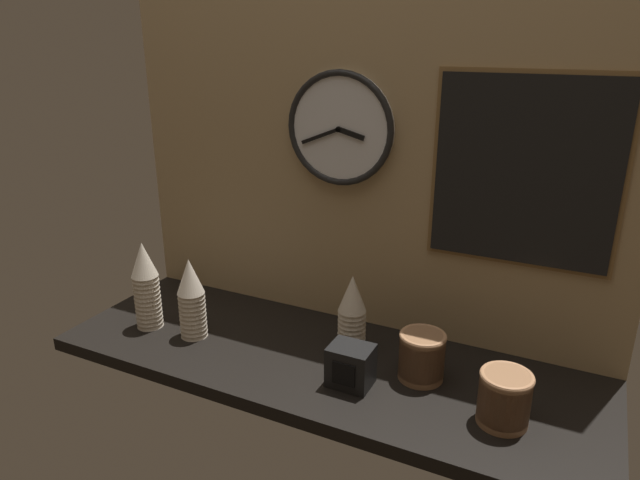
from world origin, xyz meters
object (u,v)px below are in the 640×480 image
(wall_clock, at_px, (340,129))
(napkin_dispenser, at_px, (351,366))
(cup_stack_center_right, at_px, (352,314))
(bowl_stack_right, at_px, (422,355))
(menu_board, at_px, (525,172))
(cup_stack_left, at_px, (191,298))
(cup_stack_far_left, at_px, (146,285))
(bowl_stack_far_right, at_px, (504,397))

(wall_clock, height_order, napkin_dispenser, wall_clock)
(cup_stack_center_right, height_order, wall_clock, wall_clock)
(bowl_stack_right, height_order, menu_board, menu_board)
(cup_stack_left, bearing_deg, bowl_stack_right, 6.99)
(cup_stack_center_right, bearing_deg, cup_stack_far_left, -167.30)
(bowl_stack_far_right, bearing_deg, menu_board, 99.19)
(cup_stack_left, height_order, bowl_stack_right, cup_stack_left)
(cup_stack_left, distance_m, cup_stack_far_left, 0.17)
(menu_board, bearing_deg, wall_clock, -179.05)
(menu_board, bearing_deg, cup_stack_left, -160.53)
(bowl_stack_right, bearing_deg, bowl_stack_far_right, -22.71)
(bowl_stack_far_right, relative_size, napkin_dispenser, 1.18)
(bowl_stack_right, xyz_separation_m, bowl_stack_far_right, (0.23, -0.10, 0.00))
(bowl_stack_right, distance_m, wall_clock, 0.69)
(cup_stack_left, relative_size, cup_stack_center_right, 1.06)
(cup_stack_center_right, xyz_separation_m, napkin_dispenser, (0.07, -0.16, -0.06))
(bowl_stack_right, bearing_deg, wall_clock, 148.11)
(cup_stack_left, xyz_separation_m, cup_stack_far_left, (-0.17, -0.01, 0.01))
(cup_stack_far_left, distance_m, bowl_stack_right, 0.88)
(cup_stack_center_right, bearing_deg, menu_board, 23.69)
(wall_clock, distance_m, napkin_dispenser, 0.69)
(cup_stack_left, xyz_separation_m, bowl_stack_far_right, (0.94, -0.01, -0.06))
(wall_clock, bearing_deg, napkin_dispenser, -60.22)
(bowl_stack_far_right, bearing_deg, cup_stack_center_right, 162.49)
(wall_clock, relative_size, napkin_dispenser, 2.95)
(cup_stack_far_left, bearing_deg, bowl_stack_right, 6.40)
(cup_stack_far_left, bearing_deg, cup_stack_left, 3.89)
(bowl_stack_far_right, distance_m, wall_clock, 0.87)
(cup_stack_far_left, relative_size, napkin_dispenser, 2.48)
(bowl_stack_far_right, relative_size, menu_board, 0.26)
(cup_stack_far_left, relative_size, bowl_stack_far_right, 2.11)
(cup_stack_far_left, height_order, bowl_stack_far_right, cup_stack_far_left)
(cup_stack_center_right, relative_size, bowl_stack_far_right, 1.79)
(bowl_stack_right, distance_m, bowl_stack_far_right, 0.25)
(cup_stack_center_right, bearing_deg, napkin_dispenser, -67.59)
(bowl_stack_right, xyz_separation_m, menu_board, (0.18, 0.23, 0.48))
(wall_clock, bearing_deg, menu_board, 0.95)
(cup_stack_far_left, bearing_deg, menu_board, 17.11)
(bowl_stack_far_right, distance_m, menu_board, 0.58)
(bowl_stack_right, bearing_deg, cup_stack_far_left, -173.60)
(cup_stack_far_left, height_order, menu_board, menu_board)
(bowl_stack_far_right, relative_size, wall_clock, 0.40)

